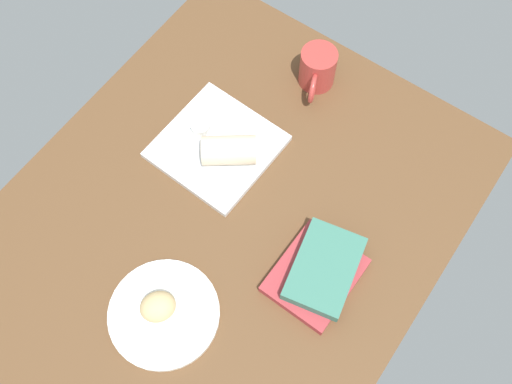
{
  "coord_description": "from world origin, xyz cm",
  "views": [
    {
      "loc": [
        -36.79,
        -34.45,
        125.12
      ],
      "look_at": [
        7.8,
        -2.84,
        7.0
      ],
      "focal_mm": 41.85,
      "sensor_mm": 36.0,
      "label": 1
    }
  ],
  "objects": [
    {
      "name": "coffee_mug",
      "position": [
        41.77,
        3.37,
        9.07
      ],
      "size": [
        13.45,
        8.71,
        9.93
      ],
      "color": "#B23833",
      "rests_on": "dining_table"
    },
    {
      "name": "scone_pastry",
      "position": [
        -24.38,
        -1.7,
        7.91
      ],
      "size": [
        9.57,
        9.36,
        5.02
      ],
      "primitive_type": "ellipsoid",
      "rotation": [
        0.0,
        0.0,
        5.64
      ],
      "color": "tan",
      "rests_on": "round_plate"
    },
    {
      "name": "breakfast_wrap",
      "position": [
        11.96,
        7.43,
        8.94
      ],
      "size": [
        12.56,
        13.64,
        6.67
      ],
      "primitive_type": "cylinder",
      "rotation": [
        1.57,
        0.0,
        0.64
      ],
      "color": "beige",
      "rests_on": "square_plate"
    },
    {
      "name": "sauce_cup",
      "position": [
        13.95,
        17.28,
        6.82
      ],
      "size": [
        4.46,
        4.46,
        2.27
      ],
      "color": "silver",
      "rests_on": "square_plate"
    },
    {
      "name": "square_plate",
      "position": [
        12.84,
        11.81,
        4.8
      ],
      "size": [
        25.71,
        25.71,
        1.6
      ],
      "primitive_type": "cube",
      "rotation": [
        0.0,
        0.0,
        -0.04
      ],
      "color": "white",
      "rests_on": "dining_table"
    },
    {
      "name": "book_stack",
      "position": [
        0.7,
        -23.99,
        6.5
      ],
      "size": [
        21.37,
        16.85,
        5.36
      ],
      "color": "#A53338",
      "rests_on": "dining_table"
    },
    {
      "name": "dining_table",
      "position": [
        0.0,
        0.0,
        2.0
      ],
      "size": [
        110.0,
        90.0,
        4.0
      ],
      "primitive_type": "cube",
      "color": "brown",
      "rests_on": "ground"
    },
    {
      "name": "round_plate",
      "position": [
        -24.47,
        -2.74,
        4.7
      ],
      "size": [
        22.8,
        22.8,
        1.4
      ],
      "primitive_type": "cylinder",
      "color": "white",
      "rests_on": "dining_table"
    }
  ]
}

